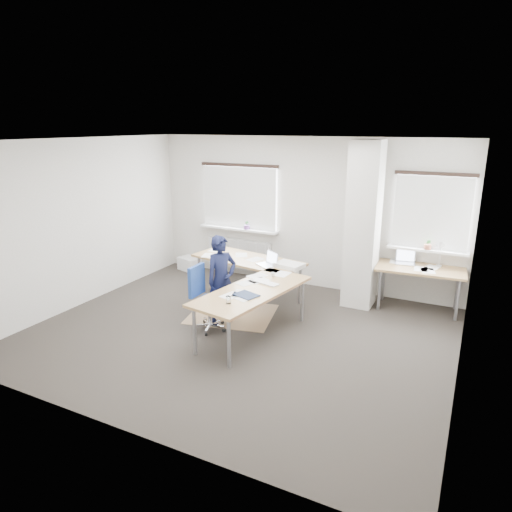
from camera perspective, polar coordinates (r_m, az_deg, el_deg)
The scene contains 8 objects.
ground at distance 6.92m, azimuth -2.17°, elevation -9.61°, with size 6.00×6.00×0.00m, color #2B2522.
room_shell at distance 6.67m, azimuth 0.93°, elevation 5.27°, with size 6.04×5.04×2.82m.
floor_mat at distance 7.57m, azimuth -3.00°, elevation -7.25°, with size 1.34×1.13×0.01m, color #947451.
white_crate at distance 9.85m, azimuth -8.31°, elevation -0.95°, with size 0.45×0.32×0.27m, color white.
desk_main at distance 7.27m, azimuth -0.45°, elevation -2.41°, with size 2.40×2.98×0.96m.
desk_side at distance 8.00m, azimuth 19.87°, elevation -1.70°, with size 1.45×0.80×1.22m.
task_chair at distance 6.98m, azimuth -6.07°, elevation -6.97°, with size 0.54×0.53×0.99m.
person at distance 7.04m, azimuth -4.31°, elevation -3.02°, with size 0.51×0.34×1.40m, color black.
Camera 1 is at (3.00, -5.46, 3.01)m, focal length 32.00 mm.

